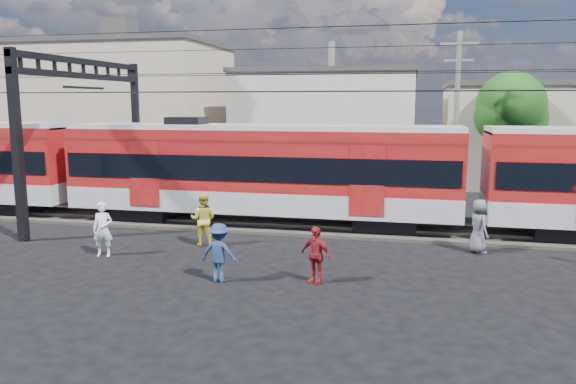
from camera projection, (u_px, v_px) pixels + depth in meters
name	position (u px, v px, depth m)	size (l,w,h in m)	color
ground	(259.00, 291.00, 15.28)	(120.00, 120.00, 0.00)	black
track_bed	(311.00, 226.00, 22.98)	(70.00, 3.40, 0.12)	#2D2823
rail_near	(308.00, 227.00, 22.24)	(70.00, 0.12, 0.12)	#59544C
rail_far	(314.00, 220.00, 23.68)	(70.00, 0.12, 0.12)	#59544C
commuter_train	(266.00, 168.00, 23.02)	(50.30, 3.08, 4.17)	black
catenary	(113.00, 101.00, 24.03)	(70.00, 9.30, 7.52)	black
building_west	(123.00, 108.00, 41.32)	(14.28, 10.20, 9.30)	#BCA790
building_midwest	(331.00, 122.00, 41.15)	(12.24, 12.24, 7.30)	beige
utility_pole_mid	(456.00, 113.00, 27.73)	(1.80, 0.24, 8.50)	slate
tree_near	(514.00, 110.00, 30.00)	(3.82, 3.64, 6.72)	#382619
pedestrian_a	(103.00, 229.00, 18.62)	(0.66, 0.44, 1.82)	white
pedestrian_b	(203.00, 219.00, 20.02)	(0.92, 0.72, 1.90)	#DAC844
pedestrian_c	(219.00, 253.00, 15.95)	(1.10, 0.63, 1.71)	navy
pedestrian_d	(316.00, 255.00, 15.85)	(0.97, 0.40, 1.65)	maroon
pedestrian_e	(479.00, 226.00, 19.03)	(0.90, 0.59, 1.85)	#55555A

